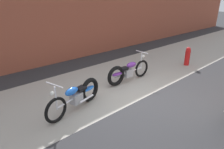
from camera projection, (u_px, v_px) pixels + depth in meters
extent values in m
plane|color=#2D2D30|center=(140.00, 100.00, 5.97)|extent=(80.00, 80.00, 0.00)
cube|color=#9E998E|center=(103.00, 83.00, 7.18)|extent=(36.00, 3.50, 0.01)
cube|color=brown|center=(53.00, 13.00, 8.71)|extent=(36.00, 0.50, 4.54)
torus|color=black|center=(56.00, 110.00, 4.82)|extent=(0.68, 0.25, 0.68)
torus|color=black|center=(90.00, 90.00, 5.82)|extent=(0.74, 0.31, 0.73)
cylinder|color=silver|center=(74.00, 98.00, 5.31)|extent=(1.21, 0.36, 0.06)
cube|color=#99999E|center=(77.00, 98.00, 5.39)|extent=(0.36, 0.29, 0.28)
ellipsoid|color=blue|center=(72.00, 91.00, 5.16)|extent=(0.47, 0.29, 0.20)
ellipsoid|color=blue|center=(89.00, 88.00, 5.76)|extent=(0.47, 0.28, 0.10)
cube|color=black|center=(81.00, 88.00, 5.46)|extent=(0.32, 0.26, 0.08)
cylinder|color=silver|center=(56.00, 98.00, 4.74)|extent=(0.05, 0.05, 0.62)
cylinder|color=silver|center=(54.00, 85.00, 4.60)|extent=(0.17, 0.57, 0.03)
sphere|color=white|center=(52.00, 93.00, 4.59)|extent=(0.11, 0.11, 0.11)
cylinder|color=silver|center=(87.00, 99.00, 5.53)|extent=(0.55, 0.19, 0.06)
torus|color=black|center=(142.00, 69.00, 7.58)|extent=(0.68, 0.11, 0.68)
torus|color=black|center=(116.00, 76.00, 6.81)|extent=(0.74, 0.16, 0.73)
cylinder|color=silver|center=(130.00, 71.00, 7.18)|extent=(1.24, 0.11, 0.06)
cube|color=#99999E|center=(128.00, 73.00, 7.15)|extent=(0.33, 0.23, 0.28)
ellipsoid|color=#6B2D93|center=(131.00, 65.00, 7.14)|extent=(0.45, 0.21, 0.20)
ellipsoid|color=#6B2D93|center=(117.00, 74.00, 6.81)|extent=(0.45, 0.20, 0.10)
cube|color=black|center=(124.00, 68.00, 6.95)|extent=(0.29, 0.21, 0.08)
cylinder|color=silver|center=(141.00, 61.00, 7.44)|extent=(0.05, 0.05, 0.62)
cylinder|color=silver|center=(142.00, 52.00, 7.30)|extent=(0.06, 0.58, 0.03)
sphere|color=white|center=(143.00, 56.00, 7.43)|extent=(0.11, 0.11, 0.11)
cylinder|color=silver|center=(120.00, 75.00, 7.15)|extent=(0.55, 0.09, 0.06)
cylinder|color=red|center=(187.00, 58.00, 8.88)|extent=(0.22, 0.22, 0.70)
sphere|color=red|center=(188.00, 49.00, 8.73)|extent=(0.20, 0.20, 0.20)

